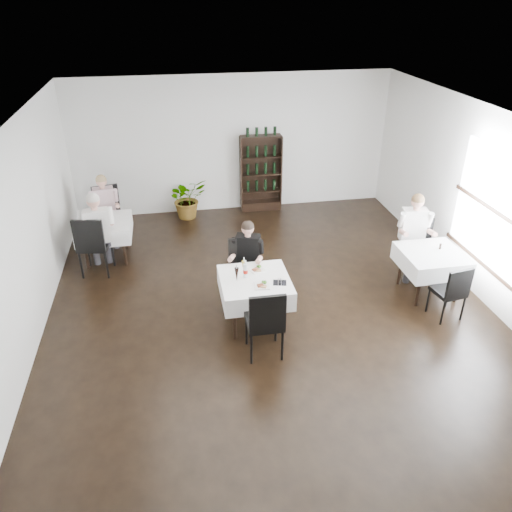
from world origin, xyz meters
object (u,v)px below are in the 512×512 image
Objects in this scene: wine_shelf at (261,174)px; main_table at (255,287)px; diner_main at (247,255)px; potted_tree at (187,198)px.

wine_shelf reaches higher than main_table.
diner_main is at bearing -104.01° from wine_shelf.
wine_shelf is 4.41m from main_table.
wine_shelf reaches higher than potted_tree.
wine_shelf reaches higher than diner_main.
potted_tree is 3.56m from diner_main.
potted_tree reaches higher than main_table.
potted_tree is at bearing 102.70° from diner_main.
diner_main is at bearing 90.36° from main_table.
potted_tree is (-0.78, 4.15, -0.17)m from main_table.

